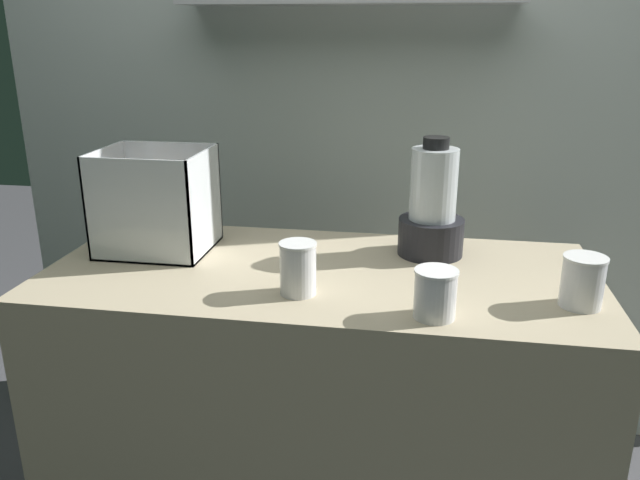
% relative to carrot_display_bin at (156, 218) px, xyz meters
% --- Properties ---
extents(counter, '(1.40, 0.64, 0.90)m').
position_rel_carrot_display_bin_xyz_m(counter, '(0.47, -0.08, -0.54)').
color(counter, tan).
rests_on(counter, ground_plane).
extents(back_wall_unit, '(2.60, 0.24, 2.50)m').
position_rel_carrot_display_bin_xyz_m(back_wall_unit, '(0.47, 0.68, 0.27)').
color(back_wall_unit, silver).
rests_on(back_wall_unit, ground_plane).
extents(carrot_display_bin, '(0.29, 0.25, 0.28)m').
position_rel_carrot_display_bin_xyz_m(carrot_display_bin, '(0.00, 0.00, 0.00)').
color(carrot_display_bin, white).
rests_on(carrot_display_bin, counter).
extents(blender_pitcher, '(0.18, 0.18, 0.32)m').
position_rel_carrot_display_bin_xyz_m(blender_pitcher, '(0.75, 0.08, 0.04)').
color(blender_pitcher, black).
rests_on(blender_pitcher, counter).
extents(juice_cup_pomegranate_far_left, '(0.09, 0.09, 0.12)m').
position_rel_carrot_display_bin_xyz_m(juice_cup_pomegranate_far_left, '(0.45, -0.24, -0.03)').
color(juice_cup_pomegranate_far_left, white).
rests_on(juice_cup_pomegranate_far_left, counter).
extents(juice_cup_beet_left, '(0.09, 0.09, 0.11)m').
position_rel_carrot_display_bin_xyz_m(juice_cup_beet_left, '(0.76, -0.32, -0.04)').
color(juice_cup_beet_left, white).
rests_on(juice_cup_beet_left, counter).
extents(juice_cup_carrot_middle, '(0.10, 0.10, 0.12)m').
position_rel_carrot_display_bin_xyz_m(juice_cup_carrot_middle, '(1.08, -0.20, -0.04)').
color(juice_cup_carrot_middle, white).
rests_on(juice_cup_carrot_middle, counter).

